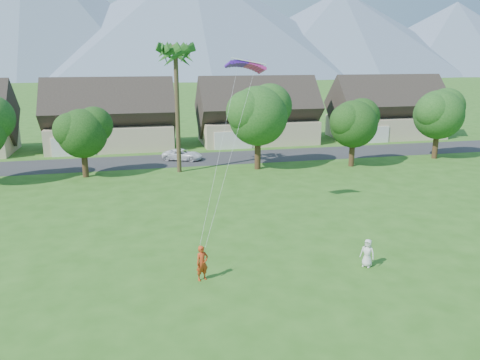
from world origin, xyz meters
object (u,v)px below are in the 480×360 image
object	(u,v)px
watcher	(367,253)
parafoil_kite	(246,64)
parked_car	(182,155)
kite_flyer	(202,263)

from	to	relation	value
watcher	parafoil_kite	size ratio (longest dim) A/B	0.59
parked_car	parafoil_kite	size ratio (longest dim) A/B	1.62
watcher	parked_car	bearing A→B (deg)	148.41
kite_flyer	parked_car	bearing A→B (deg)	65.74
parked_car	parafoil_kite	xyz separation A→B (m)	(2.36, -20.24, 10.14)
parafoil_kite	parked_car	bearing A→B (deg)	89.19
kite_flyer	parked_car	world-z (taller)	kite_flyer
parafoil_kite	watcher	bearing A→B (deg)	-71.77
kite_flyer	watcher	size ratio (longest dim) A/B	1.18
parked_car	watcher	bearing A→B (deg)	-144.67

